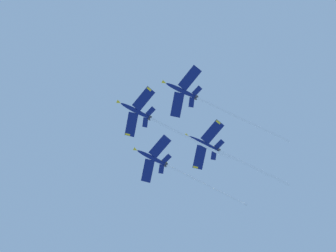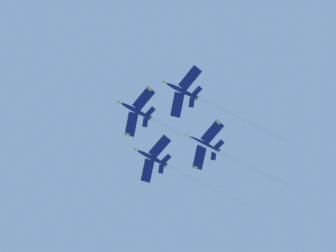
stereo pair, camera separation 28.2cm
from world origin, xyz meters
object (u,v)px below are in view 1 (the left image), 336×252
at_px(jet_left_wing, 205,102).
at_px(jet_right_wing, 170,167).
at_px(jet_slot, 224,153).
at_px(jet_lead, 157,122).

distance_m(jet_left_wing, jet_right_wing, 27.78).
xyz_separation_m(jet_left_wing, jet_right_wing, (-19.29, -19.98, 0.52)).
bearing_deg(jet_slot, jet_right_wing, -89.12).
relative_size(jet_lead, jet_slot, 1.07).
height_order(jet_lead, jet_slot, jet_lead).
distance_m(jet_right_wing, jet_slot, 20.55).
height_order(jet_lead, jet_left_wing, jet_lead).
xyz_separation_m(jet_left_wing, jet_slot, (-19.60, 0.32, -2.63)).
xyz_separation_m(jet_lead, jet_left_wing, (1.72, 18.50, -1.34)).
bearing_deg(jet_right_wing, jet_lead, 4.84).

